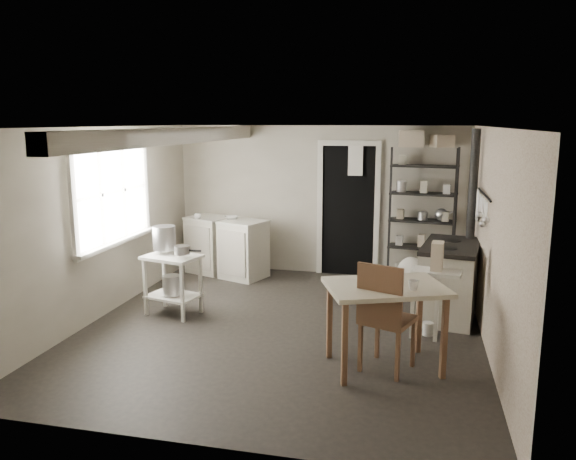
% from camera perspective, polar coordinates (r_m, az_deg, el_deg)
% --- Properties ---
extents(floor, '(5.00, 5.00, 0.00)m').
position_cam_1_polar(floor, '(6.64, -0.59, -9.84)').
color(floor, black).
rests_on(floor, ground).
extents(ceiling, '(5.00, 5.00, 0.00)m').
position_cam_1_polar(ceiling, '(6.21, -0.63, 10.41)').
color(ceiling, white).
rests_on(ceiling, wall_back).
extents(wall_back, '(4.50, 0.02, 2.30)m').
position_cam_1_polar(wall_back, '(8.74, 3.23, 3.01)').
color(wall_back, '#ABA492').
rests_on(wall_back, ground).
extents(wall_front, '(4.50, 0.02, 2.30)m').
position_cam_1_polar(wall_front, '(4.01, -9.03, -6.77)').
color(wall_front, '#ABA492').
rests_on(wall_front, ground).
extents(wall_left, '(0.02, 5.00, 2.30)m').
position_cam_1_polar(wall_left, '(7.18, -18.34, 0.71)').
color(wall_left, '#ABA492').
rests_on(wall_left, ground).
extents(wall_right, '(0.02, 5.00, 2.30)m').
position_cam_1_polar(wall_right, '(6.21, 20.03, -0.95)').
color(wall_right, '#ABA492').
rests_on(wall_right, ground).
extents(window, '(0.12, 1.76, 1.28)m').
position_cam_1_polar(window, '(7.29, -17.49, 3.69)').
color(window, silver).
rests_on(window, wall_left).
extents(doorway, '(0.96, 0.10, 2.08)m').
position_cam_1_polar(doorway, '(8.67, 6.11, 1.90)').
color(doorway, silver).
rests_on(doorway, ground).
extents(ceiling_beam, '(0.18, 5.00, 0.18)m').
position_cam_1_polar(ceiling_beam, '(6.59, -10.96, 9.38)').
color(ceiling_beam, silver).
rests_on(ceiling_beam, ceiling).
extents(wallpaper_panel, '(0.01, 5.00, 2.30)m').
position_cam_1_polar(wallpaper_panel, '(6.21, 19.94, -0.95)').
color(wallpaper_panel, '#BCAD99').
rests_on(wallpaper_panel, wall_right).
extents(utensil_rail, '(0.06, 1.20, 0.44)m').
position_cam_1_polar(utensil_rail, '(6.73, 19.14, 3.44)').
color(utensil_rail, silver).
rests_on(utensil_rail, wall_right).
extents(prep_table, '(0.74, 0.60, 0.75)m').
position_cam_1_polar(prep_table, '(7.10, -11.61, -5.28)').
color(prep_table, silver).
rests_on(prep_table, ground).
extents(stockpot, '(0.35, 0.35, 0.30)m').
position_cam_1_polar(stockpot, '(7.12, -12.47, -0.79)').
color(stockpot, silver).
rests_on(stockpot, prep_table).
extents(saucepan, '(0.21, 0.21, 0.10)m').
position_cam_1_polar(saucepan, '(6.83, -10.71, -2.00)').
color(saucepan, silver).
rests_on(saucepan, prep_table).
extents(bucket, '(0.27, 0.27, 0.24)m').
position_cam_1_polar(bucket, '(7.07, -11.73, -5.49)').
color(bucket, silver).
rests_on(bucket, prep_table).
extents(base_cabinets, '(1.46, 1.01, 0.89)m').
position_cam_1_polar(base_cabinets, '(8.78, -6.28, -1.59)').
color(base_cabinets, beige).
rests_on(base_cabinets, ground).
extents(mixing_bowl, '(0.35, 0.35, 0.07)m').
position_cam_1_polar(mixing_bowl, '(8.61, -5.76, 1.52)').
color(mixing_bowl, silver).
rests_on(mixing_bowl, base_cabinets).
extents(counter_cup, '(0.13, 0.13, 0.09)m').
position_cam_1_polar(counter_cup, '(8.69, -9.18, 1.60)').
color(counter_cup, silver).
rests_on(counter_cup, base_cabinets).
extents(shelf_rack, '(0.99, 0.49, 2.00)m').
position_cam_1_polar(shelf_rack, '(8.46, 13.50, 1.08)').
color(shelf_rack, black).
rests_on(shelf_rack, ground).
extents(shelf_jar, '(0.09, 0.09, 0.19)m').
position_cam_1_polar(shelf_jar, '(8.44, 11.46, 4.01)').
color(shelf_jar, silver).
rests_on(shelf_jar, shelf_rack).
extents(storage_box_a, '(0.36, 0.32, 0.23)m').
position_cam_1_polar(storage_box_a, '(8.29, 12.35, 8.31)').
color(storage_box_a, beige).
rests_on(storage_box_a, shelf_rack).
extents(storage_box_b, '(0.35, 0.34, 0.17)m').
position_cam_1_polar(storage_box_b, '(8.33, 15.35, 8.05)').
color(storage_box_b, beige).
rests_on(storage_box_b, shelf_rack).
extents(stove, '(0.81, 1.23, 0.90)m').
position_cam_1_polar(stove, '(7.15, 16.07, -5.04)').
color(stove, beige).
rests_on(stove, ground).
extents(stovepipe, '(0.11, 0.11, 1.44)m').
position_cam_1_polar(stovepipe, '(7.38, 18.30, 4.43)').
color(stovepipe, black).
rests_on(stovepipe, stove).
extents(side_ledge, '(0.56, 0.37, 0.80)m').
position_cam_1_polar(side_ledge, '(6.30, 14.72, -7.24)').
color(side_ledge, silver).
rests_on(side_ledge, ground).
extents(oats_box, '(0.14, 0.21, 0.30)m').
position_cam_1_polar(oats_box, '(6.19, 14.95, -2.02)').
color(oats_box, beige).
rests_on(oats_box, side_ledge).
extents(work_table, '(1.30, 1.12, 0.83)m').
position_cam_1_polar(work_table, '(5.57, 9.76, -10.02)').
color(work_table, beige).
rests_on(work_table, ground).
extents(table_cup, '(0.10, 0.10, 0.09)m').
position_cam_1_polar(table_cup, '(5.33, 12.59, -6.27)').
color(table_cup, silver).
rests_on(table_cup, work_table).
extents(chair, '(0.59, 0.60, 1.09)m').
position_cam_1_polar(chair, '(5.51, 10.11, -9.13)').
color(chair, brown).
rests_on(chair, ground).
extents(flour_sack, '(0.42, 0.36, 0.49)m').
position_cam_1_polar(flour_sack, '(8.12, 12.38, -4.42)').
color(flour_sack, silver).
rests_on(flour_sack, ground).
extents(floor_crock, '(0.15, 0.15, 0.15)m').
position_cam_1_polar(floor_crock, '(6.57, 14.03, -9.71)').
color(floor_crock, silver).
rests_on(floor_crock, ground).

